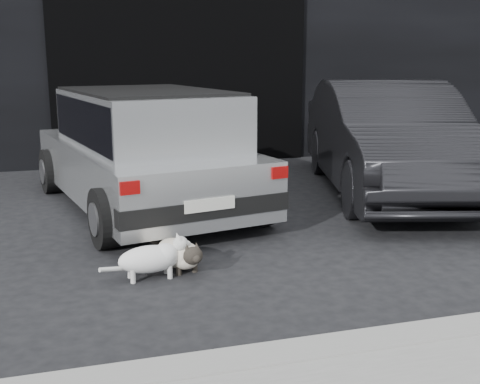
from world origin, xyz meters
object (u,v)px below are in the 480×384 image
object	(u,v)px
silver_hatchback	(144,145)
second_car	(388,138)
cat_siamese	(181,254)
cat_white	(154,257)

from	to	relation	value
silver_hatchback	second_car	world-z (taller)	second_car
second_car	cat_siamese	bearing A→B (deg)	-130.89
second_car	cat_white	xyz separation A→B (m)	(-3.22, -2.12, -0.53)
second_car	cat_white	size ratio (longest dim) A/B	5.81
second_car	cat_siamese	size ratio (longest dim) A/B	5.25
silver_hatchback	cat_white	size ratio (longest dim) A/B	5.33
silver_hatchback	cat_siamese	distance (m)	2.14
silver_hatchback	cat_white	world-z (taller)	silver_hatchback
silver_hatchback	second_car	size ratio (longest dim) A/B	0.92
silver_hatchback	cat_siamese	world-z (taller)	silver_hatchback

